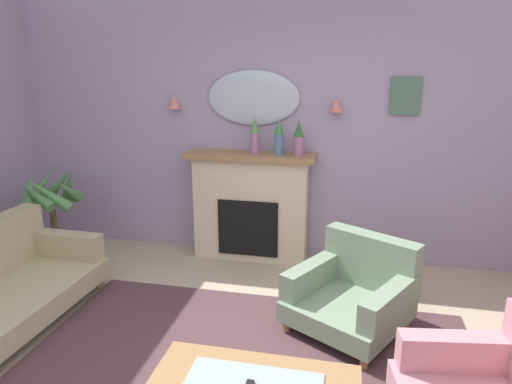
% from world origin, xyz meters
% --- Properties ---
extents(wall_back, '(7.01, 0.10, 2.89)m').
position_xyz_m(wall_back, '(0.00, 2.46, 1.45)').
color(wall_back, '#9E8CA8').
rests_on(wall_back, ground).
extents(fireplace, '(1.36, 0.36, 1.16)m').
position_xyz_m(fireplace, '(-0.39, 2.24, 0.57)').
color(fireplace, beige).
rests_on(fireplace, ground).
extents(mantel_vase_centre, '(0.10, 0.10, 0.38)m').
position_xyz_m(mantel_vase_centre, '(-0.34, 2.21, 1.36)').
color(mantel_vase_centre, '#9E6084').
rests_on(mantel_vase_centre, fireplace).
extents(mantel_vase_left, '(0.10, 0.10, 0.37)m').
position_xyz_m(mantel_vase_left, '(-0.09, 2.21, 1.36)').
color(mantel_vase_left, '#4C7093').
rests_on(mantel_vase_left, fireplace).
extents(mantel_vase_right, '(0.10, 0.10, 0.35)m').
position_xyz_m(mantel_vase_right, '(0.11, 2.21, 1.34)').
color(mantel_vase_right, '#9E6084').
rests_on(mantel_vase_right, fireplace).
extents(wall_mirror, '(0.96, 0.06, 0.56)m').
position_xyz_m(wall_mirror, '(-0.39, 2.38, 1.71)').
color(wall_mirror, '#B2BCC6').
extents(wall_sconce_left, '(0.14, 0.14, 0.14)m').
position_xyz_m(wall_sconce_left, '(-1.24, 2.33, 1.66)').
color(wall_sconce_left, '#D17066').
extents(wall_sconce_right, '(0.14, 0.14, 0.14)m').
position_xyz_m(wall_sconce_right, '(0.46, 2.33, 1.66)').
color(wall_sconce_right, '#D17066').
extents(framed_picture, '(0.28, 0.03, 0.36)m').
position_xyz_m(framed_picture, '(1.11, 2.39, 1.75)').
color(framed_picture, '#4C6B56').
extents(armchair_by_coffee_table, '(1.10, 1.11, 0.71)m').
position_xyz_m(armchair_by_coffee_table, '(0.71, 1.10, 0.31)').
color(armchair_by_coffee_table, gray).
rests_on(armchair_by_coffee_table, ground).
extents(potted_plant_tall_palm, '(0.65, 0.64, 1.03)m').
position_xyz_m(potted_plant_tall_palm, '(-2.40, 1.72, 0.54)').
color(potted_plant_tall_palm, '#474C56').
rests_on(potted_plant_tall_palm, ground).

